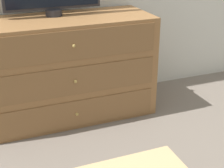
# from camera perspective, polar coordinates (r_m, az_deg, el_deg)

# --- Properties ---
(ground_plane) EXTENTS (12.00, 12.00, 0.00)m
(ground_plane) POSITION_cam_1_polar(r_m,az_deg,el_deg) (3.00, -10.59, -2.70)
(ground_plane) COLOR #70665B
(dresser) EXTENTS (1.29, 0.53, 0.77)m
(dresser) POSITION_cam_1_polar(r_m,az_deg,el_deg) (2.61, -7.67, 2.56)
(dresser) COLOR olive
(dresser) RESTS_ON ground_plane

